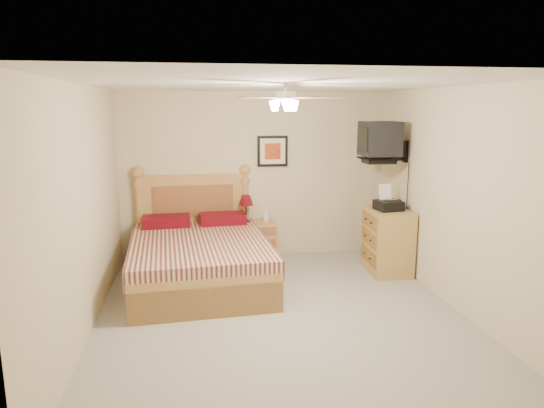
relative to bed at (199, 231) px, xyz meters
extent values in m
plane|color=gray|center=(0.87, -1.12, -0.72)|extent=(4.50, 4.50, 0.00)
cube|color=white|center=(0.87, -1.12, 1.78)|extent=(4.00, 4.50, 0.04)
cube|color=beige|center=(0.87, 1.13, 0.53)|extent=(4.00, 0.04, 2.50)
cube|color=beige|center=(0.87, -3.37, 0.53)|extent=(4.00, 0.04, 2.50)
cube|color=beige|center=(-1.13, -1.12, 0.53)|extent=(0.04, 4.50, 2.50)
cube|color=beige|center=(2.87, -1.12, 0.53)|extent=(0.04, 4.50, 2.50)
cube|color=#9E6B41|center=(0.87, 0.88, -0.43)|extent=(0.55, 0.41, 0.59)
imported|color=silver|center=(1.00, 0.90, -0.02)|extent=(0.11, 0.11, 0.22)
cube|color=black|center=(1.14, 1.11, 0.90)|extent=(0.46, 0.04, 0.46)
cube|color=#AA7C39|center=(2.60, 0.10, -0.27)|extent=(0.57, 0.78, 0.89)
imported|color=beige|center=(2.60, 0.37, 0.18)|extent=(0.25, 0.29, 0.02)
imported|color=gray|center=(2.60, 0.37, 0.20)|extent=(0.22, 0.29, 0.02)
camera|label=1|loc=(-0.03, -6.07, 1.55)|focal=32.00mm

